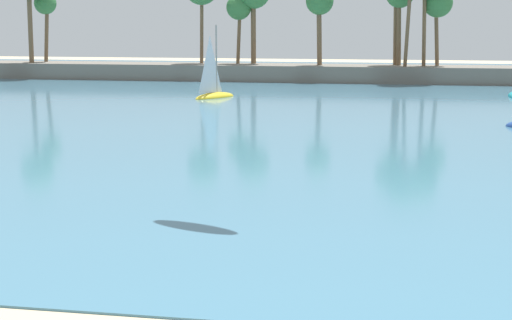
{
  "coord_description": "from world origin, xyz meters",
  "views": [
    {
      "loc": [
        3.05,
        -6.59,
        6.57
      ],
      "look_at": [
        -0.63,
        13.21,
        3.03
      ],
      "focal_mm": 56.07,
      "sensor_mm": 36.0,
      "label": 1
    }
  ],
  "objects": [
    {
      "name": "palm_headland",
      "position": [
        0.01,
        79.72,
        4.37
      ],
      "size": [
        93.83,
        6.94,
        13.04
      ],
      "color": "slate",
      "rests_on": "ground"
    },
    {
      "name": "sea",
      "position": [
        0.0,
        64.64,
        0.03
      ],
      "size": [
        220.0,
        109.99,
        0.06
      ],
      "primitive_type": "cube",
      "color": "teal",
      "rests_on": "ground"
    },
    {
      "name": "sailboat_near_shore",
      "position": [
        -12.84,
        59.37,
        0.65
      ],
      "size": [
        3.41,
        4.62,
        6.58
      ],
      "color": "yellow",
      "rests_on": "sea"
    }
  ]
}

